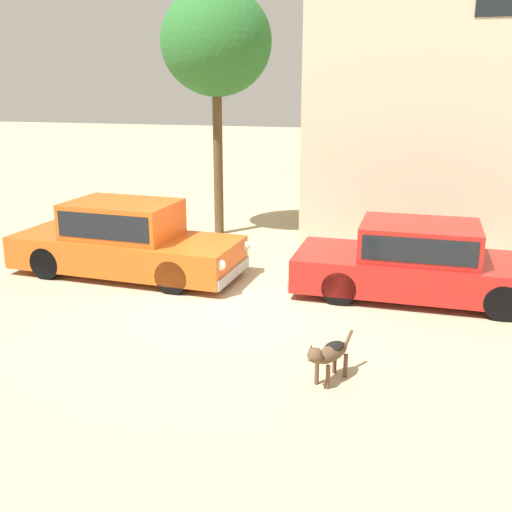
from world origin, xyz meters
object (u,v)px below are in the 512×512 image
parked_sedan_nearest (125,239)px  stray_dog_spotted (330,353)px  acacia_tree_left (216,43)px  parked_sedan_second (420,261)px

parked_sedan_nearest → stray_dog_spotted: bearing=-33.5°
stray_dog_spotted → acacia_tree_left: bearing=-125.8°
parked_sedan_nearest → parked_sedan_second: (5.82, 0.11, -0.06)m
acacia_tree_left → stray_dog_spotted: bearing=-62.1°
stray_dog_spotted → acacia_tree_left: size_ratio=0.16×
parked_sedan_second → stray_dog_spotted: 3.87m
parked_sedan_nearest → parked_sedan_second: size_ratio=1.04×
parked_sedan_second → acacia_tree_left: acacia_tree_left is taller
parked_sedan_second → acacia_tree_left: (-5.00, 3.60, 4.01)m
parked_sedan_nearest → stray_dog_spotted: (4.67, -3.58, -0.32)m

